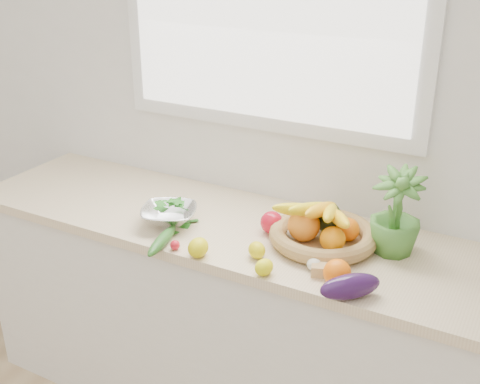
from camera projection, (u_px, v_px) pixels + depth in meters
The scene contains 18 objects.
back_wall at pixel (267, 93), 2.40m from camera, with size 4.50×0.02×2.70m, color white.
counter_cabinet at pixel (232, 323), 2.53m from camera, with size 2.20×0.58×0.86m, color silver.
countertop at pixel (231, 228), 2.35m from camera, with size 2.24×0.62×0.04m, color beige.
orange_loose at pixel (337, 273), 1.91m from camera, with size 0.09×0.09×0.09m, color #FF6A08.
lemon_a at pixel (198, 247), 2.09m from camera, with size 0.07×0.09×0.07m, color #D9CE0B.
lemon_b at pixel (264, 267), 1.98m from camera, with size 0.06×0.07×0.06m, color yellow.
lemon_c at pixel (257, 250), 2.08m from camera, with size 0.06×0.07×0.06m, color #D7C90B.
apple at pixel (272, 222), 2.25m from camera, with size 0.09×0.09×0.09m, color #B60E23.
ginger at pixel (329, 271), 1.98m from camera, with size 0.12×0.05×0.04m, color tan.
garlic_a at pixel (333, 257), 2.06m from camera, with size 0.05×0.05×0.04m, color white.
garlic_b at pixel (294, 234), 2.20m from camera, with size 0.06×0.06×0.05m, color silver.
garlic_c at pixel (314, 264), 2.01m from camera, with size 0.05×0.05×0.04m, color silver.
eggplant at pixel (350, 286), 1.85m from camera, with size 0.08×0.20×0.08m, color #2A103D.
cucumber at pixel (162, 241), 2.16m from camera, with size 0.04×0.23×0.04m, color #215819.
radish at pixel (175, 245), 2.14m from camera, with size 0.04×0.04×0.04m, color red.
potted_herb at pixel (396, 213), 2.07m from camera, with size 0.18×0.18×0.32m, color #417C2D.
fruit_basket at pixel (323, 230), 2.17m from camera, with size 0.42×0.42×0.19m.
colander_with_spinach at pixel (169, 211), 2.31m from camera, with size 0.28×0.28×0.12m.
Camera 1 is at (1.03, 0.13, 1.95)m, focal length 45.00 mm.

